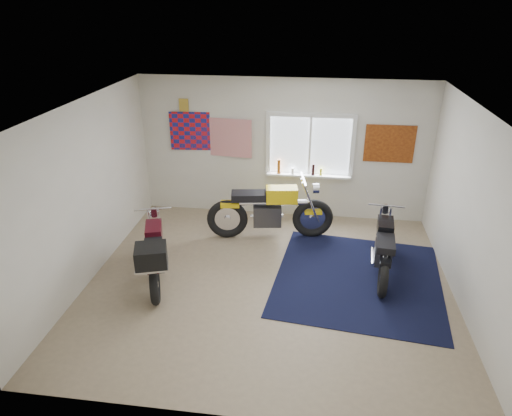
# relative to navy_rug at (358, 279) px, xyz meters

# --- Properties ---
(ground) EXTENTS (5.50, 5.50, 0.00)m
(ground) POSITION_rel_navy_rug_xyz_m (-1.38, -0.30, -0.01)
(ground) COLOR #9E896B
(ground) RESTS_ON ground
(room_shell) EXTENTS (5.50, 5.50, 5.50)m
(room_shell) POSITION_rel_navy_rug_xyz_m (-1.38, -0.30, 1.63)
(room_shell) COLOR white
(room_shell) RESTS_ON ground
(navy_rug) EXTENTS (2.77, 2.86, 0.01)m
(navy_rug) POSITION_rel_navy_rug_xyz_m (0.00, 0.00, 0.00)
(navy_rug) COLOR black
(navy_rug) RESTS_ON ground
(window_assembly) EXTENTS (1.66, 0.17, 1.26)m
(window_assembly) POSITION_rel_navy_rug_xyz_m (-0.88, 2.17, 1.36)
(window_assembly) COLOR white
(window_assembly) RESTS_ON room_shell
(oil_bottles) EXTENTS (0.86, 0.07, 0.28)m
(oil_bottles) POSITION_rel_navy_rug_xyz_m (-1.12, 2.10, 1.01)
(oil_bottles) COLOR #944A15
(oil_bottles) RESTS_ON window_assembly
(flag_display) EXTENTS (1.60, 0.10, 1.17)m
(flag_display) POSITION_rel_navy_rug_xyz_m (-3.28, 2.18, 2.14)
(flag_display) COLOR red
(flag_display) RESTS_ON room_shell
(triumph_poster) EXTENTS (0.90, 0.03, 0.70)m
(triumph_poster) POSITION_rel_navy_rug_xyz_m (0.57, 2.18, 1.54)
(triumph_poster) COLOR #A54C14
(triumph_poster) RESTS_ON room_shell
(yellow_triumph) EXTENTS (2.28, 0.69, 1.15)m
(yellow_triumph) POSITION_rel_navy_rug_xyz_m (-1.52, 1.20, 0.50)
(yellow_triumph) COLOR black
(yellow_triumph) RESTS_ON ground
(black_chrome_bike) EXTENTS (0.58, 1.89, 0.97)m
(black_chrome_bike) POSITION_rel_navy_rug_xyz_m (0.37, 0.27, 0.42)
(black_chrome_bike) COLOR black
(black_chrome_bike) RESTS_ON navy_rug
(maroon_tourer) EXTENTS (0.91, 1.90, 0.98)m
(maroon_tourer) POSITION_rel_navy_rug_xyz_m (-3.08, -0.50, 0.50)
(maroon_tourer) COLOR black
(maroon_tourer) RESTS_ON ground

